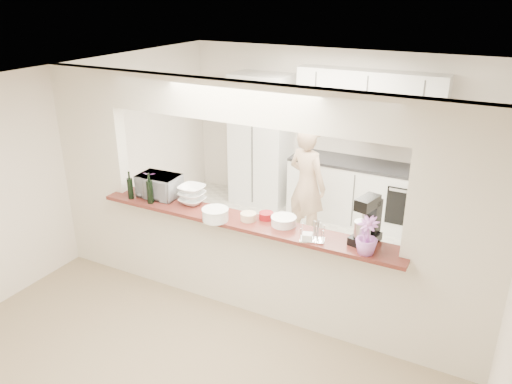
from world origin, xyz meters
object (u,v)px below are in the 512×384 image
Objects in this scene: toaster_oven at (159,186)px; stand_mixer at (367,222)px; refrigerator at (479,189)px; person at (307,185)px.

stand_mixer reaches higher than toaster_oven.
refrigerator is 1.04× the size of person.
toaster_oven is at bearing -179.64° from stand_mixer.
person is at bearing 54.26° from toaster_oven.
toaster_oven is 1.01× the size of stand_mixer.
toaster_oven is 2.11m from person.
toaster_oven is at bearing -140.91° from refrigerator.
refrigerator is 3.63× the size of toaster_oven.
person is (-2.08, -0.86, -0.03)m from refrigerator.
person is (-1.29, 1.72, -0.48)m from stand_mixer.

